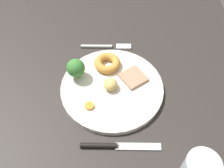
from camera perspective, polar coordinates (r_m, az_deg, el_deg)
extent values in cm
cube|color=#2B2623|center=(72.10, -0.85, -0.52)|extent=(120.00, 84.00, 3.60)
cylinder|color=silver|center=(68.65, 0.00, -0.86)|extent=(27.10, 27.10, 1.40)
cube|color=tan|center=(69.99, 4.67, 1.79)|extent=(8.36, 8.32, 0.80)
torus|color=#C68938|center=(71.86, -0.92, 4.64)|extent=(7.29, 7.29, 2.22)
ellipsoid|color=#D8B260|center=(66.73, -0.34, -0.07)|extent=(5.10, 5.03, 2.79)
cylinder|color=orange|center=(64.48, -4.99, -4.80)|extent=(2.31, 2.31, 0.62)
cylinder|color=#8CB766|center=(70.25, -7.76, 2.17)|extent=(1.69, 1.69, 1.64)
sphere|color=#387A33|center=(68.34, -7.99, 3.52)|extent=(4.88, 4.88, 4.88)
cylinder|color=silver|center=(79.59, -3.43, 8.33)|extent=(1.46, 9.54, 0.90)
cube|color=silver|center=(79.57, 2.57, 8.21)|extent=(2.26, 4.61, 0.60)
cylinder|color=black|center=(60.52, -2.95, -13.37)|extent=(1.72, 8.56, 1.20)
cube|color=silver|center=(61.06, 5.77, -13.57)|extent=(2.34, 10.58, 0.40)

